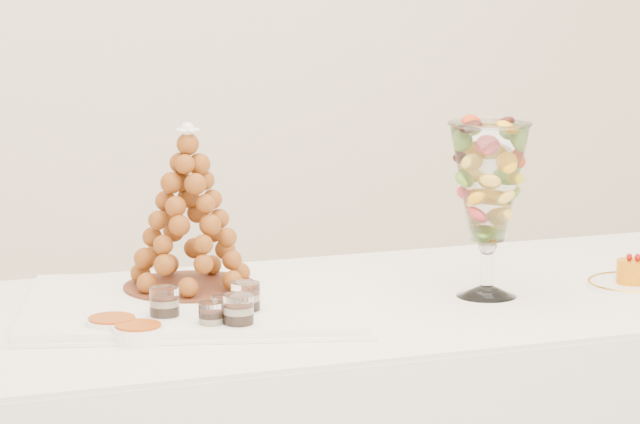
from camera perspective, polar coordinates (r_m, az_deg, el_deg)
name	(u,v)px	position (r m, az deg, el deg)	size (l,w,h in m)	color
lace_tray	(192,305)	(3.04, -4.84, -3.51)	(0.66, 0.50, 0.02)	white
macaron_vase	(489,184)	(3.12, 6.37, 1.04)	(0.17, 0.17, 0.36)	white
cake_plate	(634,284)	(3.30, 11.73, -2.68)	(0.20, 0.20, 0.01)	white
verrine_a	(164,307)	(2.91, -5.88, -3.59)	(0.06, 0.06, 0.08)	white
verrine_b	(223,312)	(2.89, -3.68, -3.78)	(0.05, 0.05, 0.06)	white
verrine_c	(246,302)	(2.94, -2.82, -3.40)	(0.06, 0.06, 0.08)	white
verrine_d	(211,319)	(2.85, -4.12, -4.03)	(0.05, 0.05, 0.06)	white
verrine_e	(238,315)	(2.84, -3.09, -3.89)	(0.06, 0.06, 0.08)	white
ramekin_back	(112,327)	(2.87, -7.83, -4.31)	(0.10, 0.10, 0.03)	white
ramekin_front	(138,334)	(2.82, -6.86, -4.59)	(0.10, 0.10, 0.03)	white
croquembouche	(189,208)	(3.10, -4.96, 0.14)	(0.27, 0.27, 0.34)	#602C19
mousse_cake	(633,271)	(3.28, 11.70, -2.19)	(0.07, 0.07, 0.06)	orange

